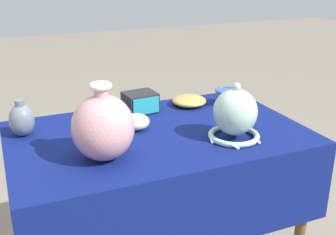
{
  "coord_description": "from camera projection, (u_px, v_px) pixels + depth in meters",
  "views": [
    {
      "loc": [
        -0.56,
        -1.43,
        1.4
      ],
      "look_at": [
        -0.01,
        -0.12,
        0.86
      ],
      "focal_mm": 45.0,
      "sensor_mm": 36.0,
      "label": 1
    }
  ],
  "objects": [
    {
      "name": "display_table",
      "position": [
        160.0,
        153.0,
        1.67
      ],
      "size": [
        1.15,
        0.72,
        0.76
      ],
      "color": "brown",
      "rests_on": "ground_plane"
    },
    {
      "name": "vase_tall_bulbous",
      "position": [
        103.0,
        127.0,
        1.4
      ],
      "size": [
        0.21,
        0.21,
        0.27
      ],
      "color": "#D19399",
      "rests_on": "display_table"
    },
    {
      "name": "vase_dome_bell",
      "position": [
        235.0,
        115.0,
        1.57
      ],
      "size": [
        0.21,
        0.2,
        0.22
      ],
      "color": "#A8CCB7",
      "rests_on": "display_table"
    },
    {
      "name": "mosaic_tile_box",
      "position": [
        140.0,
        102.0,
        1.86
      ],
      "size": [
        0.15,
        0.13,
        0.09
      ],
      "rotation": [
        0.0,
        0.0,
        0.1
      ],
      "color": "#232328",
      "rests_on": "display_table"
    },
    {
      "name": "bowl_shallow_ochre",
      "position": [
        189.0,
        101.0,
        1.95
      ],
      "size": [
        0.16,
        0.16,
        0.04
      ],
      "primitive_type": "ellipsoid",
      "color": "gold",
      "rests_on": "display_table"
    },
    {
      "name": "bowl_shallow_ivory",
      "position": [
        136.0,
        122.0,
        1.68
      ],
      "size": [
        0.11,
        0.11,
        0.06
      ],
      "primitive_type": "ellipsoid",
      "color": "white",
      "rests_on": "display_table"
    },
    {
      "name": "cup_wide_cobalt",
      "position": [
        226.0,
        96.0,
        1.95
      ],
      "size": [
        0.1,
        0.1,
        0.08
      ],
      "color": "#3851A8",
      "rests_on": "display_table"
    },
    {
      "name": "jar_round_slate",
      "position": [
        22.0,
        120.0,
        1.6
      ],
      "size": [
        0.1,
        0.1,
        0.14
      ],
      "color": "slate",
      "rests_on": "display_table"
    }
  ]
}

